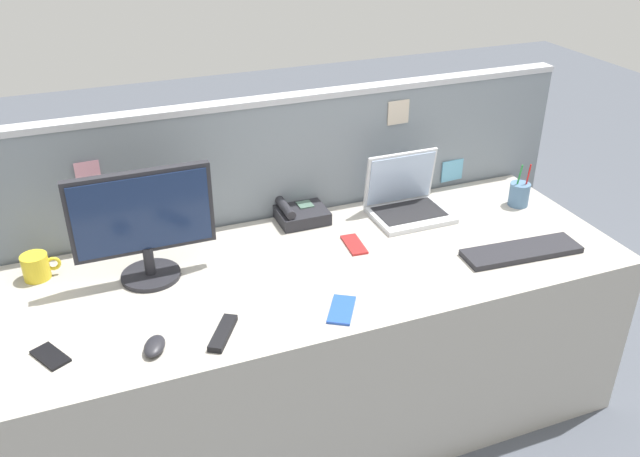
{
  "coord_description": "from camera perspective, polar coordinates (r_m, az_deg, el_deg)",
  "views": [
    {
      "loc": [
        -0.76,
        -1.89,
        1.96
      ],
      "look_at": [
        0.0,
        0.05,
        0.82
      ],
      "focal_mm": 37.48,
      "sensor_mm": 36.0,
      "label": 1
    }
  ],
  "objects": [
    {
      "name": "cell_phone_red_case",
      "position": [
        2.51,
        2.93,
        -1.38
      ],
      "size": [
        0.07,
        0.15,
        0.01
      ],
      "primitive_type": "cube",
      "rotation": [
        0.0,
        0.0,
        -0.08
      ],
      "color": "#B22323",
      "rests_on": "desk"
    },
    {
      "name": "pen_cup",
      "position": [
        2.91,
        16.64,
        2.84
      ],
      "size": [
        0.08,
        0.08,
        0.19
      ],
      "color": "#4C7093",
      "rests_on": "desk"
    },
    {
      "name": "desktop_monitor",
      "position": [
        2.3,
        -14.87,
        0.64
      ],
      "size": [
        0.48,
        0.2,
        0.39
      ],
      "color": "#232328",
      "rests_on": "desk"
    },
    {
      "name": "tv_remote",
      "position": [
        2.07,
        -8.28,
        -8.82
      ],
      "size": [
        0.13,
        0.17,
        0.02
      ],
      "primitive_type": "cube",
      "rotation": [
        0.0,
        0.0,
        -0.55
      ],
      "color": "black",
      "rests_on": "desk"
    },
    {
      "name": "ground_plane",
      "position": [
        2.83,
        0.38,
        -15.22
      ],
      "size": [
        10.0,
        10.0,
        0.0
      ],
      "primitive_type": "plane",
      "color": "#4C515B"
    },
    {
      "name": "cell_phone_black_slab",
      "position": [
        2.12,
        -22.03,
        -10.08
      ],
      "size": [
        0.11,
        0.14,
        0.01
      ],
      "primitive_type": "cube",
      "rotation": [
        0.0,
        0.0,
        0.5
      ],
      "color": "black",
      "rests_on": "desk"
    },
    {
      "name": "computer_mouse_right_hand",
      "position": [
        2.05,
        -13.95,
        -9.71
      ],
      "size": [
        0.09,
        0.12,
        0.03
      ],
      "primitive_type": "ellipsoid",
      "rotation": [
        0.0,
        0.0,
        -0.39
      ],
      "color": "#232328",
      "rests_on": "desk"
    },
    {
      "name": "cell_phone_blue_case",
      "position": [
        2.16,
        1.86,
        -6.94
      ],
      "size": [
        0.14,
        0.17,
        0.01
      ],
      "primitive_type": "cube",
      "rotation": [
        0.0,
        0.0,
        -0.55
      ],
      "color": "blue",
      "rests_on": "desk"
    },
    {
      "name": "desk_phone",
      "position": [
        2.68,
        -1.75,
        1.31
      ],
      "size": [
        0.19,
        0.18,
        0.09
      ],
      "color": "#232328",
      "rests_on": "desk"
    },
    {
      "name": "laptop",
      "position": [
        2.74,
        7.36,
        2.51
      ],
      "size": [
        0.31,
        0.25,
        0.25
      ],
      "color": "silver",
      "rests_on": "desk"
    },
    {
      "name": "keyboard_main",
      "position": [
        2.56,
        16.82,
        -1.86
      ],
      "size": [
        0.45,
        0.16,
        0.02
      ],
      "primitive_type": "cube",
      "rotation": [
        0.0,
        0.0,
        -0.07
      ],
      "color": "#232328",
      "rests_on": "desk"
    },
    {
      "name": "desk",
      "position": [
        2.6,
        0.41,
        -9.64
      ],
      "size": [
        2.19,
        0.82,
        0.7
      ],
      "primitive_type": "cube",
      "color": "#ADA89E",
      "rests_on": "ground_plane"
    },
    {
      "name": "coffee_mug",
      "position": [
        2.5,
        -23.05,
        -3.02
      ],
      "size": [
        0.13,
        0.09,
        0.09
      ],
      "color": "yellow",
      "rests_on": "desk"
    },
    {
      "name": "cubicle_divider",
      "position": [
        2.81,
        -2.99,
        -0.33
      ],
      "size": [
        2.47,
        0.08,
        1.19
      ],
      "color": "gray",
      "rests_on": "ground_plane"
    }
  ]
}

